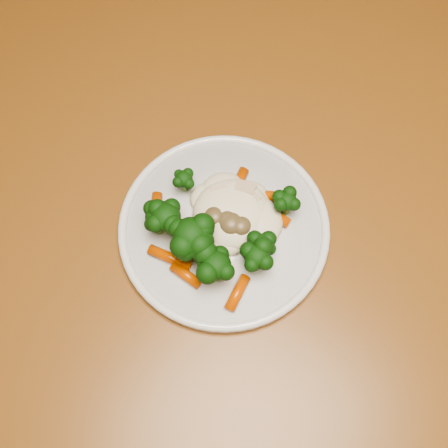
% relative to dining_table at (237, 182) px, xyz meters
% --- Properties ---
extents(dining_table, '(1.51, 1.29, 0.75)m').
position_rel_dining_table_xyz_m(dining_table, '(0.00, 0.00, 0.00)').
color(dining_table, brown).
rests_on(dining_table, ground).
extents(plate, '(0.24, 0.24, 0.01)m').
position_rel_dining_table_xyz_m(plate, '(0.05, -0.10, 0.10)').
color(plate, silver).
rests_on(plate, dining_table).
extents(meal, '(0.17, 0.15, 0.06)m').
position_rel_dining_table_xyz_m(meal, '(0.05, -0.12, 0.12)').
color(meal, '#F1E4C1').
rests_on(meal, plate).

